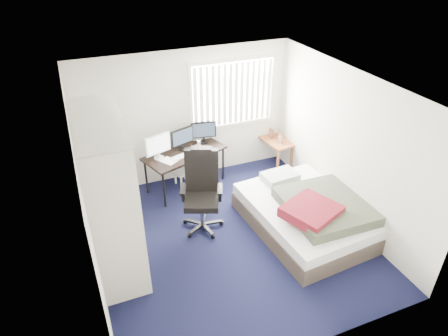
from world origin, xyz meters
name	(u,v)px	position (x,y,z in m)	size (l,w,h in m)	color
ground	(230,239)	(0.00, 0.00, 0.00)	(4.20, 4.20, 0.00)	black
room_shell	(231,156)	(0.00, 0.00, 1.51)	(4.20, 4.20, 4.20)	silver
window_assembly	(233,93)	(0.90, 2.04, 1.60)	(1.72, 0.09, 1.32)	white
closet	(108,180)	(-1.67, 0.27, 1.35)	(0.64, 1.84, 2.22)	beige
desk	(184,150)	(-0.19, 1.75, 0.76)	(1.63, 1.15, 1.19)	black
office_chair	(202,198)	(-0.27, 0.52, 0.52)	(0.83, 0.83, 1.36)	black
footstool	(183,174)	(-0.21, 1.85, 0.20)	(0.40, 0.36, 0.26)	white
nightstand	(274,142)	(1.75, 1.85, 0.51)	(0.52, 0.88, 0.75)	brown
bed	(308,213)	(1.27, -0.22, 0.29)	(1.76, 2.25, 0.70)	#41362F
pine_box	(124,257)	(-1.65, 0.06, 0.14)	(0.37, 0.28, 0.28)	tan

